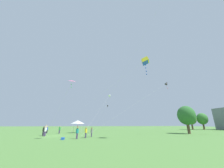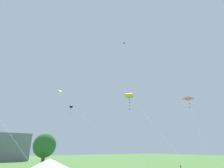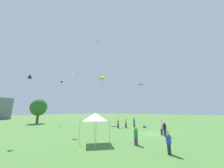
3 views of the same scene
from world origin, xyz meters
name	(u,v)px [view 2 (image 2 of 3)]	position (x,y,z in m)	size (l,w,h in m)	color
tree_far_right	(45,146)	(-1.81, 30.43, 4.22)	(4.33, 3.90, 6.54)	brown
festival_tent	(49,167)	(-8.60, 3.62, 2.70)	(2.54, 2.54, 3.12)	#B7B7BC
kite_red_delta_0	(125,47)	(11.64, 21.19, 26.88)	(9.53, 15.27, 28.69)	silver
kite_white_diamond_1	(59,92)	(-5.92, 11.90, 9.65)	(12.16, 6.47, 10.19)	silver
kite_pink_delta_3	(188,99)	(6.60, 4.04, 9.02)	(6.77, 5.56, 9.29)	silver
kite_black_diamond_4	(71,106)	(0.71, 24.77, 11.48)	(3.41, 18.97, 12.07)	silver
kite_yellow_box_5	(129,96)	(8.35, 16.48, 12.73)	(8.95, 18.51, 13.40)	silver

